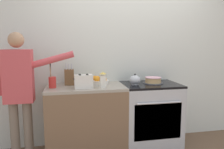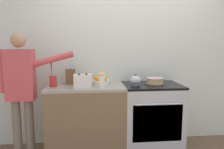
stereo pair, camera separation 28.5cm
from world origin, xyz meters
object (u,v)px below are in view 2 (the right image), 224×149
tea_kettle (136,80)px  knife_block (71,76)px  layer_cake (155,81)px  milk_carton (102,80)px  fruit_bowl (100,81)px  toaster (83,81)px  utensil_crock (53,81)px  person_baker (22,85)px  stove_range (151,116)px

tea_kettle → knife_block: bearing=169.6°
layer_cake → milk_carton: size_ratio=1.36×
fruit_bowl → toaster: 0.33m
utensil_crock → milk_carton: (0.63, -0.12, 0.02)m
fruit_bowl → tea_kettle: bearing=-15.1°
toaster → person_baker: size_ratio=0.15×
toaster → utensil_crock: bearing=166.2°
utensil_crock → fruit_bowl: bearing=12.3°
tea_kettle → toaster: (-0.71, -0.10, 0.02)m
layer_cake → person_baker: person_baker is taller
stove_range → tea_kettle: tea_kettle is taller
fruit_bowl → milk_carton: (0.01, -0.26, 0.05)m
layer_cake → knife_block: size_ratio=0.92×
tea_kettle → knife_block: (-0.89, 0.16, 0.05)m
utensil_crock → knife_block: bearing=38.2°
fruit_bowl → toaster: (-0.23, -0.23, 0.04)m
layer_cake → fruit_bowl: size_ratio=1.03×
stove_range → person_baker: size_ratio=0.57×
milk_carton → utensil_crock: bearing=169.1°
tea_kettle → person_baker: bearing=-177.4°
tea_kettle → milk_carton: 0.49m
fruit_bowl → milk_carton: milk_carton is taller
stove_range → knife_block: (-1.13, 0.14, 0.57)m
layer_cake → fruit_bowl: (-0.76, 0.09, 0.00)m
fruit_bowl → toaster: bearing=-134.9°
layer_cake → fruit_bowl: fruit_bowl is taller
person_baker → tea_kettle: bearing=-2.2°
fruit_bowl → utensil_crock: bearing=-167.7°
layer_cake → utensil_crock: (-1.38, -0.04, 0.04)m
stove_range → milk_carton: milk_carton is taller
fruit_bowl → person_baker: 1.02m
knife_block → stove_range: bearing=-7.3°
stove_range → toaster: (-0.95, -0.12, 0.55)m
tea_kettle → person_baker: size_ratio=0.11×
layer_cake → milk_carton: bearing=-167.5°
stove_range → layer_cake: size_ratio=3.34×
knife_block → person_baker: 0.64m
stove_range → tea_kettle: 0.58m
knife_block → toaster: knife_block is taller
knife_block → utensil_crock: size_ratio=0.86×
toaster → tea_kettle: bearing=8.1°
layer_cake → utensil_crock: 1.38m
utensil_crock → milk_carton: bearing=-10.9°
tea_kettle → stove_range: bearing=4.4°
fruit_bowl → person_baker: person_baker is taller
layer_cake → fruit_bowl: bearing=173.2°
tea_kettle → person_baker: person_baker is taller
stove_range → utensil_crock: 1.44m
layer_cake → person_baker: (-1.76, -0.11, 0.00)m
tea_kettle → fruit_bowl: (-0.48, 0.13, -0.02)m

